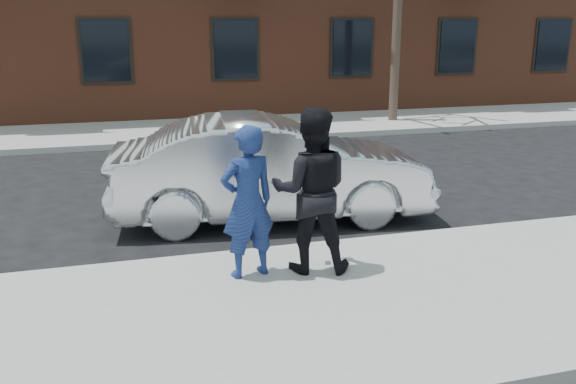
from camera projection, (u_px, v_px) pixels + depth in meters
name	position (u px, v px, depth m)	size (l,w,h in m)	color
ground	(446.00, 291.00, 7.11)	(100.00, 100.00, 0.00)	black
near_sidewalk	(458.00, 294.00, 6.86)	(50.00, 3.50, 0.15)	gray
near_curb	(390.00, 241.00, 8.53)	(50.00, 0.10, 0.15)	#999691
far_sidewalk	(245.00, 128.00, 17.51)	(50.00, 3.50, 0.15)	gray
far_curb	(260.00, 139.00, 15.84)	(50.00, 0.10, 0.15)	#999691
silver_sedan	(271.00, 169.00, 9.50)	(1.72, 4.93, 1.62)	silver
man_hoodie	(248.00, 202.00, 6.96)	(0.73, 0.56, 1.79)	navy
man_peacoat	(311.00, 191.00, 7.12)	(1.12, 0.97, 1.95)	black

